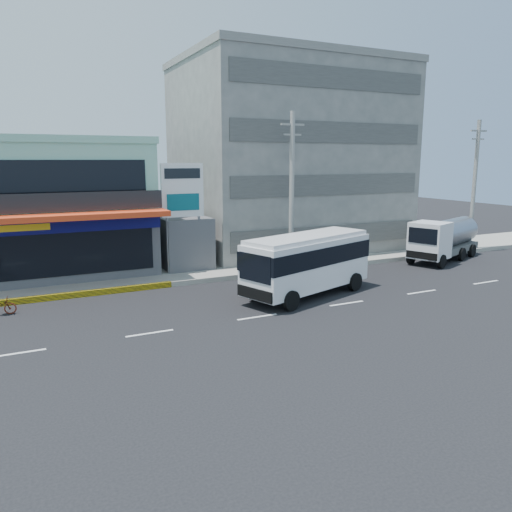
{
  "coord_description": "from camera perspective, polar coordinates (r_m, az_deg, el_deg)",
  "views": [
    {
      "loc": [
        -9.65,
        -19.72,
        7.15
      ],
      "look_at": [
        1.43,
        3.08,
        2.2
      ],
      "focal_mm": 35.0,
      "sensor_mm": 36.0,
      "label": 1
    }
  ],
  "objects": [
    {
      "name": "minibus",
      "position": [
        26.33,
        5.9,
        -0.42
      ],
      "size": [
        8.16,
        4.83,
        3.25
      ],
      "color": "silver",
      "rests_on": "ground"
    },
    {
      "name": "tanker_truck",
      "position": [
        37.88,
        20.64,
        1.89
      ],
      "size": [
        7.77,
        4.72,
        2.95
      ],
      "color": "white",
      "rests_on": "ground"
    },
    {
      "name": "gap_structure",
      "position": [
        33.6,
        -8.88,
        1.66
      ],
      "size": [
        3.0,
        6.0,
        3.5
      ],
      "primitive_type": "cube",
      "color": "#4A4A4F",
      "rests_on": "ground"
    },
    {
      "name": "utility_pole_near",
      "position": [
        31.38,
        4.1,
        7.36
      ],
      "size": [
        1.6,
        0.3,
        10.0
      ],
      "color": "#999993",
      "rests_on": "ground"
    },
    {
      "name": "shop_building",
      "position": [
        33.86,
        -23.09,
        4.82
      ],
      "size": [
        12.4,
        11.7,
        8.0
      ],
      "color": "#4A4A4F",
      "rests_on": "ground"
    },
    {
      "name": "ground",
      "position": [
        23.09,
        0.15,
        -6.99
      ],
      "size": [
        120.0,
        120.0,
        0.0
      ],
      "primitive_type": "plane",
      "color": "black",
      "rests_on": "ground"
    },
    {
      "name": "sidewalk",
      "position": [
        33.43,
        0.7,
        -1.04
      ],
      "size": [
        70.0,
        5.0,
        0.3
      ],
      "primitive_type": "cube",
      "color": "gray",
      "rests_on": "ground"
    },
    {
      "name": "concrete_building",
      "position": [
        39.9,
        3.66,
        10.81
      ],
      "size": [
        16.0,
        12.0,
        14.0
      ],
      "primitive_type": "cube",
      "color": "gray",
      "rests_on": "ground"
    },
    {
      "name": "sedan",
      "position": [
        27.05,
        2.78,
        -2.65
      ],
      "size": [
        4.67,
        2.63,
        1.5
      ],
      "primitive_type": "imported",
      "rotation": [
        0.0,
        0.0,
        1.78
      ],
      "color": "#B9A88D",
      "rests_on": "ground"
    },
    {
      "name": "satellite_dish",
      "position": [
        32.4,
        -8.45,
        4.59
      ],
      "size": [
        1.5,
        1.5,
        0.15
      ],
      "primitive_type": "cylinder",
      "color": "slate",
      "rests_on": "gap_structure"
    },
    {
      "name": "billboard",
      "position": [
        30.42,
        -8.39,
        6.74
      ],
      "size": [
        2.6,
        0.18,
        6.9
      ],
      "color": "gray",
      "rests_on": "ground"
    },
    {
      "name": "utility_pole_far",
      "position": [
        41.73,
        23.67,
        7.38
      ],
      "size": [
        1.6,
        0.3,
        10.0
      ],
      "color": "#999993",
      "rests_on": "ground"
    }
  ]
}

